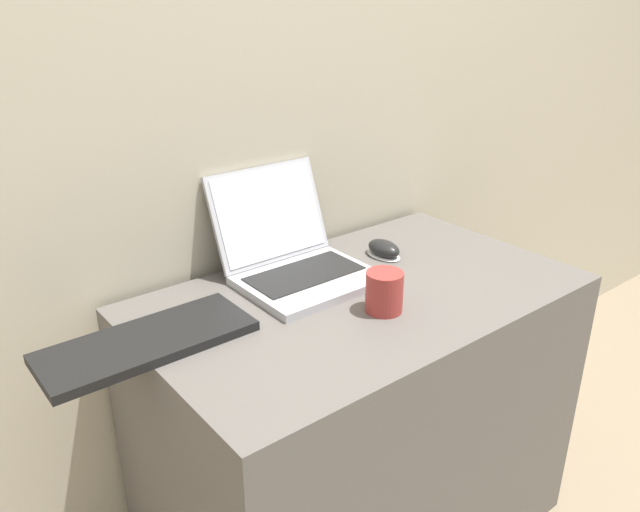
% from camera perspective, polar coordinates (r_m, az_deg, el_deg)
% --- Properties ---
extents(wall_back, '(7.00, 0.04, 2.50)m').
position_cam_1_polar(wall_back, '(1.58, -4.43, 18.16)').
color(wall_back, '#BCB299').
rests_on(wall_back, ground_plane).
extents(desk, '(1.04, 0.61, 0.74)m').
position_cam_1_polar(desk, '(1.66, 3.52, -14.76)').
color(desk, '#5B5651').
rests_on(desk, ground_plane).
extents(laptop, '(0.31, 0.34, 0.25)m').
position_cam_1_polar(laptop, '(1.52, -2.39, 0.07)').
color(laptop, '#ADADB2').
rests_on(laptop, desk).
extents(drink_cup, '(0.08, 0.08, 0.09)m').
position_cam_1_polar(drink_cup, '(1.36, 5.90, -3.20)').
color(drink_cup, '#9E332D').
rests_on(drink_cup, desk).
extents(computer_mouse, '(0.07, 0.11, 0.04)m').
position_cam_1_polar(computer_mouse, '(1.65, 5.85, 0.61)').
color(computer_mouse, white).
rests_on(computer_mouse, desk).
extents(external_keyboard, '(0.42, 0.17, 0.02)m').
position_cam_1_polar(external_keyboard, '(1.29, -15.51, -7.57)').
color(external_keyboard, black).
rests_on(external_keyboard, desk).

